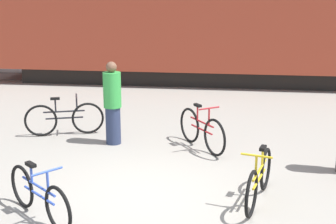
% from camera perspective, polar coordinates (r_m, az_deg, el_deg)
% --- Properties ---
extents(ground_plane, '(80.00, 80.00, 0.00)m').
position_cam_1_polar(ground_plane, '(7.50, -2.81, -10.12)').
color(ground_plane, gray).
extents(freight_train, '(43.68, 3.05, 5.21)m').
position_cam_1_polar(freight_train, '(16.37, 3.24, 13.17)').
color(freight_train, black).
rests_on(freight_train, ground_plane).
extents(rail_near, '(55.68, 0.07, 0.01)m').
position_cam_1_polar(rail_near, '(15.96, 2.90, 3.34)').
color(rail_near, '#4C4238').
rests_on(rail_near, ground_plane).
extents(rail_far, '(55.68, 0.07, 0.01)m').
position_cam_1_polar(rail_far, '(17.37, 3.30, 4.26)').
color(rail_far, '#4C4238').
rests_on(rail_far, ground_plane).
extents(bicycle_black, '(1.66, 0.62, 0.89)m').
position_cam_1_polar(bicycle_black, '(10.61, -12.50, -0.78)').
color(bicycle_black, black).
rests_on(bicycle_black, ground_plane).
extents(bicycle_yellow, '(0.54, 1.68, 0.86)m').
position_cam_1_polar(bicycle_yellow, '(7.26, 11.04, -8.07)').
color(bicycle_yellow, black).
rests_on(bicycle_yellow, ground_plane).
extents(bicycle_maroon, '(1.03, 1.42, 0.92)m').
position_cam_1_polar(bicycle_maroon, '(9.48, 4.12, -2.22)').
color(bicycle_maroon, black).
rests_on(bicycle_maroon, ground_plane).
extents(bicycle_blue, '(1.33, 1.10, 0.81)m').
position_cam_1_polar(bicycle_blue, '(6.89, -15.45, -9.82)').
color(bicycle_blue, black).
rests_on(bicycle_blue, ground_plane).
extents(person_in_green, '(0.37, 0.37, 1.74)m').
position_cam_1_polar(person_in_green, '(9.73, -6.78, 1.04)').
color(person_in_green, '#283351').
rests_on(person_in_green, ground_plane).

